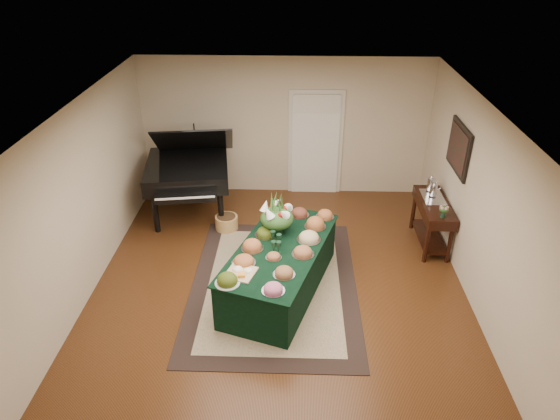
{
  "coord_description": "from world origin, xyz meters",
  "views": [
    {
      "loc": [
        0.22,
        -6.12,
        4.68
      ],
      "look_at": [
        0.0,
        0.3,
        1.05
      ],
      "focal_mm": 32.0,
      "sensor_mm": 36.0,
      "label": 1
    }
  ],
  "objects_px": {
    "mahogany_sideboard": "(433,212)",
    "grand_piano": "(188,170)",
    "floral_centerpiece": "(277,214)",
    "buffet_table": "(280,269)"
  },
  "relations": [
    {
      "from": "mahogany_sideboard",
      "to": "grand_piano",
      "type": "bearing_deg",
      "value": 167.64
    },
    {
      "from": "buffet_table",
      "to": "mahogany_sideboard",
      "type": "relative_size",
      "value": 2.06
    },
    {
      "from": "floral_centerpiece",
      "to": "mahogany_sideboard",
      "type": "xyz_separation_m",
      "value": [
        2.54,
        0.91,
        -0.43
      ]
    },
    {
      "from": "floral_centerpiece",
      "to": "grand_piano",
      "type": "relative_size",
      "value": 0.27
    },
    {
      "from": "buffet_table",
      "to": "grand_piano",
      "type": "distance_m",
      "value": 2.89
    },
    {
      "from": "buffet_table",
      "to": "floral_centerpiece",
      "type": "xyz_separation_m",
      "value": [
        -0.06,
        0.41,
        0.67
      ]
    },
    {
      "from": "buffet_table",
      "to": "floral_centerpiece",
      "type": "height_order",
      "value": "floral_centerpiece"
    },
    {
      "from": "mahogany_sideboard",
      "to": "buffet_table",
      "type": "bearing_deg",
      "value": -151.91
    },
    {
      "from": "buffet_table",
      "to": "floral_centerpiece",
      "type": "relative_size",
      "value": 5.03
    },
    {
      "from": "buffet_table",
      "to": "mahogany_sideboard",
      "type": "bearing_deg",
      "value": 28.09
    }
  ]
}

